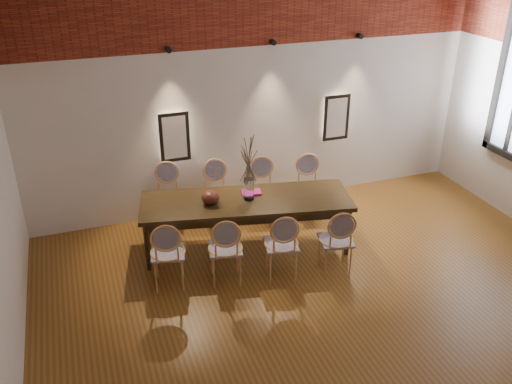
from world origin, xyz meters
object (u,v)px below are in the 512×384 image
object	(u,v)px
chair_far_d	(310,189)
book	(251,192)
chair_near_b	(225,248)
chair_near_a	(168,253)
bowl	(211,197)
dining_table	(246,224)
vase	(249,189)
chair_far_a	(168,198)
chair_near_c	(281,244)
chair_near_d	(336,240)
chair_far_c	(264,192)
chair_far_b	(217,195)

from	to	relation	value
chair_far_d	book	distance (m)	1.16
chair_near_b	chair_far_d	distance (m)	2.03
chair_near_a	bowl	bearing A→B (deg)	49.69
dining_table	chair_near_b	size ratio (longest dim) A/B	3.00
chair_near_b	chair_far_d	world-z (taller)	same
chair_near_a	vase	world-z (taller)	vase
dining_table	chair_far_a	world-z (taller)	chair_far_a
chair_near_c	chair_near_a	bearing A→B (deg)	-180.00
dining_table	chair_far_d	xyz separation A→B (m)	(1.18, 0.51, 0.09)
dining_table	chair_near_d	xyz separation A→B (m)	(0.89, -0.93, 0.09)
chair_far_c	chair_far_d	size ratio (longest dim) A/B	1.00
dining_table	chair_far_d	distance (m)	1.29
chair_far_a	chair_near_d	bearing A→B (deg)	145.26
chair_near_c	chair_near_d	size ratio (longest dim) A/B	1.00
dining_table	chair_near_c	size ratio (longest dim) A/B	3.00
chair_near_b	chair_far_d	xyz separation A→B (m)	(1.67, 1.16, 0.00)
vase	book	size ratio (longest dim) A/B	1.15
dining_table	bowl	world-z (taller)	bowl
chair_far_b	vase	bearing A→B (deg)	118.01
chair_near_a	chair_far_c	world-z (taller)	same
vase	bowl	world-z (taller)	vase
chair_near_b	chair_far_a	distance (m)	1.63
dining_table	vase	distance (m)	0.53
book	chair_far_c	bearing A→B (deg)	54.01
chair_near_d	chair_far_b	bearing A→B (deg)	133.87
dining_table	chair_far_d	size ratio (longest dim) A/B	3.00
chair_near_c	book	size ratio (longest dim) A/B	3.62
chair_near_b	bowl	size ratio (longest dim) A/B	3.92
chair_far_b	chair_far_d	size ratio (longest dim) A/B	1.00
chair_near_b	book	bearing A→B (deg)	63.59
chair_near_a	chair_far_c	xyz separation A→B (m)	(1.67, 1.16, 0.00)
chair_far_a	chair_far_b	size ratio (longest dim) A/B	1.00
chair_near_a	chair_far_a	world-z (taller)	same
chair_near_a	chair_near_b	xyz separation A→B (m)	(0.69, -0.14, 0.00)
dining_table	chair_far_a	size ratio (longest dim) A/B	3.00
chair_near_a	chair_near_b	size ratio (longest dim) A/B	1.00
chair_far_b	chair_far_c	bearing A→B (deg)	-180.00
chair_near_d	vase	xyz separation A→B (m)	(-0.85, 0.92, 0.43)
chair_near_a	chair_far_d	distance (m)	2.57
bowl	chair_near_c	bearing A→B (deg)	-50.96
chair_near_c	chair_near_d	world-z (taller)	same
chair_near_a	chair_far_c	size ratio (longest dim) A/B	1.00
bowl	chair_near_a	bearing A→B (deg)	-141.82
chair_far_a	chair_far_b	world-z (taller)	same
vase	chair_far_c	bearing A→B (deg)	55.26
chair_far_a	chair_far_c	xyz separation A→B (m)	(1.38, -0.28, 0.00)
dining_table	chair_near_a	xyz separation A→B (m)	(-1.18, -0.51, 0.09)
chair_near_c	chair_near_b	bearing A→B (deg)	-180.00
chair_near_d	vase	bearing A→B (deg)	144.28
chair_near_b	chair_far_c	world-z (taller)	same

